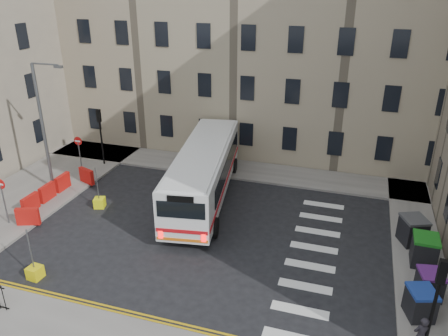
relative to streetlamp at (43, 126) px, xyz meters
The scene contains 20 objects.
ground 13.85m from the streetlamp, ahead, with size 120.00×120.00×0.00m, color black.
pavement_north 10.52m from the streetlamp, 43.32° to the left, with size 36.00×3.20×0.15m, color slate.
pavement_east 22.50m from the streetlamp, ahead, with size 2.40×26.00×0.15m, color slate.
pavement_west 4.49m from the streetlamp, 135.00° to the right, with size 6.00×22.00×0.15m, color slate.
terrace_north 15.38m from the streetlamp, 66.04° to the left, with size 38.30×10.80×17.20m.
traffic_light_east 22.91m from the streetlamp, 19.15° to the right, with size 0.28×0.22×4.10m.
traffic_light_nw 4.84m from the streetlamp, 77.47° to the left, with size 0.28×0.22×4.10m.
streetlamp is the anchor object (origin of this frame).
no_entry_north 3.41m from the streetlamp, 78.69° to the left, with size 0.60×0.08×3.00m.
no_entry_south 5.06m from the streetlamp, 83.66° to the right, with size 0.60×0.08×3.00m.
roadworks_barriers 4.15m from the streetlamp, 52.28° to the right, with size 1.66×6.26×1.00m.
bus 10.27m from the streetlamp, 10.83° to the left, with size 4.65×12.29×3.26m.
wheelie_bin_a 22.55m from the streetlamp, 14.11° to the right, with size 1.30×1.40×1.27m.
wheelie_bin_b 22.73m from the streetlamp, 10.36° to the right, with size 1.16×1.28×1.23m.
wheelie_bin_c 22.41m from the streetlamp, ahead, with size 1.17×1.34×1.46m.
wheelie_bin_d 21.98m from the streetlamp, ahead, with size 1.55×1.64×1.44m.
wheelie_bin_e 21.99m from the streetlamp, ahead, with size 1.07×1.19×1.19m.
pedestrian 22.94m from the streetlamp, 19.33° to the right, with size 0.60×0.39×1.64m, color black.
bollard_yellow 5.92m from the streetlamp, 15.36° to the right, with size 0.60×0.60×0.60m, color #EEF30D.
bollard_chevron 10.25m from the streetlamp, 57.35° to the right, with size 0.60×0.60×0.60m, color yellow.
Camera 1 is at (5.30, -18.92, 12.72)m, focal length 35.00 mm.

